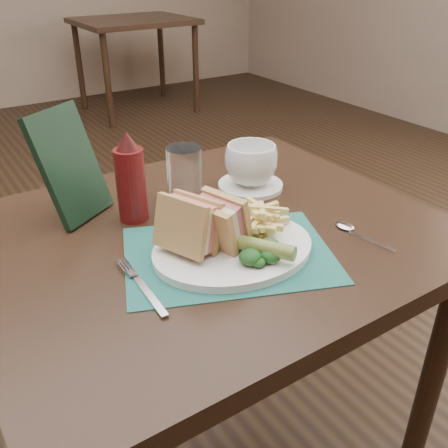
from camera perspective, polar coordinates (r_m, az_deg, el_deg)
name	(u,v)px	position (r m, az deg, el deg)	size (l,w,h in m)	color
floor	(136,358)	(1.81, -10.08, -14.89)	(7.00, 7.00, 0.00)	black
table_main	(211,367)	(1.22, -1.48, -16.05)	(0.90, 0.75, 0.75)	black
table_bg_right	(137,66)	(4.47, -9.92, 17.35)	(0.90, 0.75, 0.75)	black
placemat	(229,254)	(0.91, 0.52, -3.49)	(0.37, 0.27, 0.00)	#1B5950
plate	(233,249)	(0.91, 1.04, -2.84)	(0.30, 0.24, 0.01)	white
sandwich_half_a	(180,229)	(0.85, -5.01, -0.56)	(0.06, 0.10, 0.09)	tan
sandwich_half_b	(212,225)	(0.86, -1.39, -0.16)	(0.06, 0.10, 0.09)	tan
kale_garnish	(259,253)	(0.86, 3.99, -3.30)	(0.11, 0.08, 0.03)	#153A16
pickle_spear	(261,247)	(0.86, 4.30, -2.61)	(0.03, 0.03, 0.12)	#596A28
fries_pile	(255,217)	(0.93, 3.56, 0.77)	(0.18, 0.20, 0.06)	#DDC76E
fork	(141,284)	(0.83, -9.41, -6.79)	(0.03, 0.17, 0.01)	silver
spoon	(362,235)	(0.99, 15.47, -1.20)	(0.03, 0.15, 0.01)	silver
saucer	(250,185)	(1.16, 3.03, 4.43)	(0.15, 0.15, 0.01)	white
coffee_cup	(251,164)	(1.14, 3.10, 6.81)	(0.12, 0.12, 0.09)	white
drinking_glass	(185,177)	(1.06, -4.51, 5.38)	(0.07, 0.07, 0.13)	white
ketchup_bottle	(130,177)	(1.00, -10.65, 5.32)	(0.06, 0.06, 0.19)	#520E0F
check_presenter	(70,165)	(1.04, -17.23, 6.46)	(0.14, 0.01, 0.23)	black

